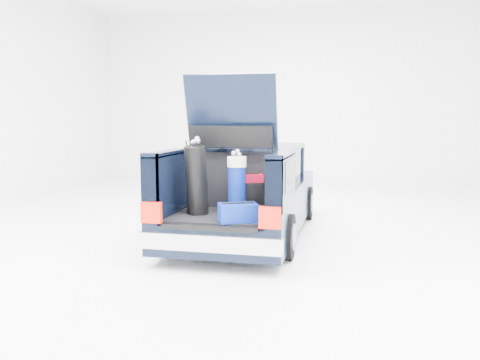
% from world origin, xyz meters
% --- Properties ---
extents(ground, '(14.00, 14.00, 0.00)m').
position_xyz_m(ground, '(0.00, 0.00, 0.00)').
color(ground, white).
rests_on(ground, ground).
extents(car, '(1.87, 4.65, 2.47)m').
position_xyz_m(car, '(-0.00, 0.11, 0.67)').
color(car, black).
rests_on(car, ground).
extents(red_suitcase, '(0.37, 0.32, 0.53)m').
position_xyz_m(red_suitcase, '(0.29, -1.09, 0.85)').
color(red_suitcase, maroon).
rests_on(red_suitcase, car).
extents(black_golf_bag, '(0.29, 0.40, 1.03)m').
position_xyz_m(black_golf_bag, '(-0.35, -1.56, 1.06)').
color(black_golf_bag, black).
rests_on(black_golf_bag, car).
extents(blue_golf_bag, '(0.30, 0.30, 0.86)m').
position_xyz_m(blue_golf_bag, '(0.14, -1.28, 0.99)').
color(blue_golf_bag, black).
rests_on(blue_golf_bag, car).
extents(blue_duffel, '(0.55, 0.47, 0.25)m').
position_xyz_m(blue_duffel, '(0.29, -1.88, 0.71)').
color(blue_duffel, navy).
rests_on(blue_duffel, car).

